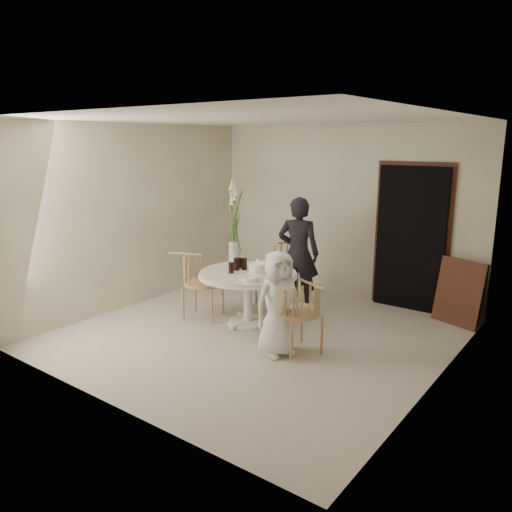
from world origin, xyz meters
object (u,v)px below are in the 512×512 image
Objects in this scene: chair_far at (284,264)px; boy at (278,304)px; table at (248,280)px; chair_right at (303,307)px; birthday_cake at (258,268)px; flower_vase at (234,223)px; chair_left at (194,276)px; girl at (298,254)px.

boy reaches higher than chair_far.
table is 1.44× the size of chair_right.
chair_far is at bearing -115.64° from chair_right.
flower_vase reaches higher than birthday_cake.
chair_left is 0.56× the size of girl.
chair_far is at bearing -27.56° from girl.
birthday_cake is (-0.07, -0.89, -0.04)m from girl.
flower_vase is at bearing -90.73° from chair_right.
chair_right is 1.93m from flower_vase.
girl is 6.56× the size of birthday_cake.
flower_vase is at bearing 159.12° from birthday_cake.
boy is (-0.26, -0.13, 0.02)m from chair_right.
table is 1.43× the size of chair_left.
table is 0.23m from birthday_cake.
flower_vase is at bearing 24.65° from girl.
chair_right is 0.29m from boy.
chair_left is at bearing -120.49° from flower_vase.
boy is 1.03m from birthday_cake.
boy is (0.90, -0.59, 0.00)m from table.
flower_vase is (-0.59, 0.23, 0.52)m from birthday_cake.
boy reaches higher than birthday_cake.
flower_vase reaches higher than chair_far.
boy is at bearing -33.00° from flower_vase.
boy is at bearing -33.54° from table.
flower_vase is at bearing 148.07° from table.
table is at bearing -93.63° from chair_left.
girl is 1.71m from boy.
girl is (-0.96, 1.41, 0.24)m from chair_right.
chair_left is at bearing -161.73° from birthday_cake.
chair_far is 0.79× the size of boy.
chair_left is 3.65× the size of birthday_cake.
table is 1.24m from chair_right.
chair_right is at bearing -27.07° from birthday_cake.
chair_right is 1.17m from birthday_cake.
table is 0.89m from flower_vase.
birthday_cake is at bearing -92.93° from chair_right.
chair_far is (-0.07, 0.99, 0.02)m from table.
chair_left is (-1.93, 0.23, 0.00)m from chair_right.
boy is (0.70, -1.55, -0.22)m from girl.
table is 0.80× the size of girl.
table is at bearing -31.93° from flower_vase.
boy is (0.97, -1.58, -0.02)m from chair_far.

